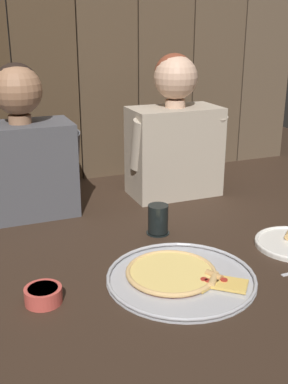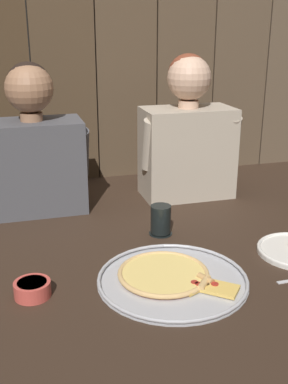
{
  "view_description": "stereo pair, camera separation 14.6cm",
  "coord_description": "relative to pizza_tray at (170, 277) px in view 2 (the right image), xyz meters",
  "views": [
    {
      "loc": [
        -0.51,
        -1.18,
        0.67
      ],
      "look_at": [
        0.01,
        0.1,
        0.18
      ],
      "focal_mm": 44.07,
      "sensor_mm": 36.0,
      "label": 1
    },
    {
      "loc": [
        -0.37,
        -1.23,
        0.67
      ],
      "look_at": [
        0.01,
        0.1,
        0.18
      ],
      "focal_mm": 44.07,
      "sensor_mm": 36.0,
      "label": 2
    }
  ],
  "objects": [
    {
      "name": "ground_plane",
      "position": [
        -0.01,
        0.14,
        -0.01
      ],
      "size": [
        3.2,
        3.2,
        0.0
      ],
      "primitive_type": "plane",
      "color": "#332319"
    },
    {
      "name": "pizza_tray",
      "position": [
        0.0,
        0.0,
        0.0
      ],
      "size": [
        0.42,
        0.42,
        0.03
      ],
      "color": "#B2B2B7",
      "rests_on": "ground"
    },
    {
      "name": "drinking_glass",
      "position": [
        0.07,
        0.3,
        0.04
      ],
      "size": [
        0.08,
        0.08,
        0.1
      ],
      "color": "black",
      "rests_on": "ground"
    },
    {
      "name": "dipping_bowl",
      "position": [
        -0.37,
        0.02,
        0.01
      ],
      "size": [
        0.1,
        0.1,
        0.04
      ],
      "color": "#CC4C42",
      "rests_on": "ground"
    },
    {
      "name": "diner_left",
      "position": [
        -0.31,
        0.65,
        0.24
      ],
      "size": [
        0.39,
        0.21,
        0.55
      ],
      "color": "#4C4C51",
      "rests_on": "ground"
    },
    {
      "name": "diner_right",
      "position": [
        0.29,
        0.65,
        0.25
      ],
      "size": [
        0.4,
        0.21,
        0.57
      ],
      "color": "#B2A38E",
      "rests_on": "ground"
    },
    {
      "name": "wooden_backdrop_wall",
      "position": [
        -0.01,
        0.99,
        0.7
      ],
      "size": [
        2.19,
        0.03,
        1.41
      ],
      "color": "#412F1D",
      "rests_on": "ground"
    }
  ]
}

